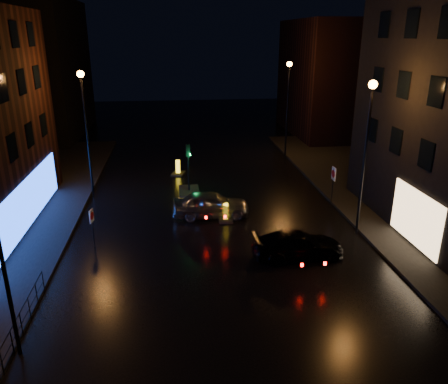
% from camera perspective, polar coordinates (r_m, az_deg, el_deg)
% --- Properties ---
extents(ground, '(120.00, 120.00, 0.00)m').
position_cam_1_polar(ground, '(18.58, 1.23, -14.52)').
color(ground, black).
rests_on(ground, ground).
extents(pavement_right, '(12.00, 44.00, 0.15)m').
position_cam_1_polar(pavement_right, '(30.13, 26.28, -2.51)').
color(pavement_right, black).
rests_on(pavement_right, ground).
extents(building_far_left, '(8.00, 16.00, 14.00)m').
position_cam_1_polar(building_far_left, '(52.14, -22.94, 14.55)').
color(building_far_left, black).
rests_on(building_far_left, ground).
extents(building_far_right, '(8.00, 14.00, 12.00)m').
position_cam_1_polar(building_far_right, '(50.41, 13.57, 14.24)').
color(building_far_right, black).
rests_on(building_far_right, ground).
extents(street_lamp_lfar, '(0.44, 0.44, 8.37)m').
position_cam_1_polar(street_lamp_lfar, '(30.10, -17.71, 9.53)').
color(street_lamp_lfar, black).
rests_on(street_lamp_lfar, ground).
extents(street_lamp_rnear, '(0.44, 0.44, 8.37)m').
position_cam_1_polar(street_lamp_rnear, '(23.93, 18.19, 7.00)').
color(street_lamp_rnear, black).
rests_on(street_lamp_rnear, ground).
extents(street_lamp_rfar, '(0.44, 0.44, 8.37)m').
position_cam_1_polar(street_lamp_rfar, '(38.80, 8.35, 12.38)').
color(street_lamp_rfar, black).
rests_on(street_lamp_rfar, ground).
extents(traffic_signal, '(1.40, 2.40, 3.45)m').
position_cam_1_polar(traffic_signal, '(30.85, -4.60, 0.92)').
color(traffic_signal, black).
rests_on(traffic_signal, ground).
extents(guard_railing, '(0.05, 6.04, 1.00)m').
position_cam_1_polar(guard_railing, '(18.15, -25.08, -14.76)').
color(guard_railing, black).
rests_on(guard_railing, ground).
extents(silver_hatchback, '(4.70, 2.04, 1.58)m').
position_cam_1_polar(silver_hatchback, '(26.49, -1.71, -1.61)').
color(silver_hatchback, '#929398').
rests_on(silver_hatchback, ground).
extents(dark_sedan, '(4.64, 2.02, 1.33)m').
position_cam_1_polar(dark_sedan, '(22.09, 9.63, -6.84)').
color(dark_sedan, black).
rests_on(dark_sedan, ground).
extents(bollard_near, '(0.87, 1.26, 1.07)m').
position_cam_1_polar(bollard_near, '(26.17, 0.21, -3.20)').
color(bollard_near, black).
rests_on(bollard_near, ground).
extents(bollard_far, '(1.21, 1.52, 1.16)m').
position_cam_1_polar(bollard_far, '(34.95, -6.02, 2.74)').
color(bollard_far, black).
rests_on(bollard_far, ground).
extents(road_sign_left, '(0.15, 0.51, 2.11)m').
position_cam_1_polar(road_sign_left, '(23.42, -16.88, -3.40)').
color(road_sign_left, black).
rests_on(road_sign_left, ground).
extents(road_sign_right, '(0.08, 0.62, 2.57)m').
position_cam_1_polar(road_sign_right, '(28.73, 14.10, 1.91)').
color(road_sign_right, black).
rests_on(road_sign_right, ground).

